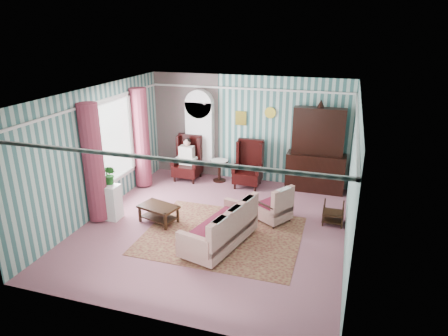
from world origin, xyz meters
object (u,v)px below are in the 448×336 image
(floral_armchair, at_px, (273,200))
(coffee_table, at_px, (159,214))
(round_side_table, at_px, (219,171))
(bookcase, at_px, (200,138))
(wingback_right, at_px, (248,165))
(wingback_left, at_px, (187,158))
(plant_stand, at_px, (108,202))
(dresser_hutch, at_px, (317,148))
(sofa, at_px, (219,220))
(nest_table, at_px, (333,213))
(seated_woman, at_px, (187,160))

(floral_armchair, height_order, coffee_table, floral_armchair)
(round_side_table, height_order, floral_armchair, floral_armchair)
(bookcase, height_order, wingback_right, bookcase)
(wingback_right, bearing_deg, wingback_left, 180.00)
(plant_stand, bearing_deg, round_side_table, 59.62)
(wingback_right, distance_m, plant_stand, 3.76)
(floral_armchair, bearing_deg, coffee_table, 141.02)
(bookcase, distance_m, dresser_hutch, 3.25)
(dresser_hutch, bearing_deg, sofa, -114.37)
(nest_table, bearing_deg, coffee_table, -164.00)
(floral_armchair, bearing_deg, bookcase, 81.51)
(dresser_hutch, distance_m, seated_woman, 3.56)
(coffee_table, bearing_deg, nest_table, 16.00)
(bookcase, xyz_separation_m, plant_stand, (-1.05, -3.14, -0.72))
(bookcase, distance_m, sofa, 3.95)
(seated_woman, bearing_deg, dresser_hutch, 4.41)
(round_side_table, xyz_separation_m, floral_armchair, (1.88, -1.94, 0.20))
(bookcase, height_order, wingback_left, bookcase)
(nest_table, relative_size, sofa, 0.30)
(plant_stand, bearing_deg, floral_armchair, 14.96)
(dresser_hutch, distance_m, wingback_left, 3.55)
(nest_table, distance_m, sofa, 2.66)
(wingback_right, relative_size, floral_armchair, 1.25)
(bookcase, bearing_deg, sofa, -64.13)
(seated_woman, bearing_deg, nest_table, -20.85)
(nest_table, bearing_deg, wingback_right, 146.25)
(wingback_right, distance_m, sofa, 3.14)
(bookcase, xyz_separation_m, nest_table, (3.82, -1.94, -0.85))
(round_side_table, distance_m, floral_armchair, 2.71)
(seated_woman, relative_size, coffee_table, 1.40)
(dresser_hutch, distance_m, plant_stand, 5.31)
(plant_stand, bearing_deg, seated_woman, 73.78)
(seated_woman, bearing_deg, coffee_table, -81.77)
(bookcase, height_order, floral_armchair, bookcase)
(dresser_hutch, bearing_deg, plant_stand, -144.92)
(wingback_right, height_order, round_side_table, wingback_right)
(sofa, bearing_deg, nest_table, -38.91)
(nest_table, height_order, floral_armchair, floral_armchair)
(wingback_left, relative_size, wingback_right, 1.00)
(nest_table, bearing_deg, bookcase, 153.08)
(round_side_table, bearing_deg, bookcase, 159.73)
(bookcase, distance_m, nest_table, 4.37)
(plant_stand, relative_size, floral_armchair, 0.80)
(bookcase, relative_size, seated_woman, 1.90)
(wingback_right, height_order, seated_woman, wingback_right)
(sofa, bearing_deg, coffee_table, 85.91)
(round_side_table, relative_size, nest_table, 1.11)
(sofa, relative_size, coffee_table, 2.15)
(wingback_left, bearing_deg, plant_stand, -106.22)
(dresser_hutch, height_order, floral_armchair, dresser_hutch)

